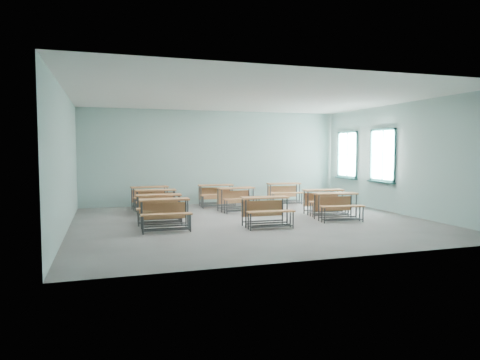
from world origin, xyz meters
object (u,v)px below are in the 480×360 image
object	(u,v)px
desk_unit_r3c0	(150,194)
desk_unit_r1c2	(325,198)
desk_unit_r1c0	(159,204)
desk_unit_r2c1	(237,195)
desk_unit_r0c2	(337,202)
desk_unit_r3c1	(216,192)
desk_unit_r0c1	(266,207)
desk_unit_r2c0	(156,198)
desk_unit_r0c0	(165,209)
desk_unit_r3c2	(285,190)

from	to	relation	value
desk_unit_r3c0	desk_unit_r1c2	bearing A→B (deg)	-35.75
desk_unit_r1c0	desk_unit_r2c1	bearing A→B (deg)	31.39
desk_unit_r3c0	desk_unit_r0c2	bearing A→B (deg)	-45.27
desk_unit_r3c0	desk_unit_r3c1	size ratio (longest dim) A/B	1.05
desk_unit_r0c1	desk_unit_r2c1	distance (m)	2.69
desk_unit_r0c2	desk_unit_r1c2	world-z (taller)	same
desk_unit_r0c1	desk_unit_r2c0	size ratio (longest dim) A/B	1.00
desk_unit_r0c0	desk_unit_r2c0	xyz separation A→B (m)	(0.07, 2.43, 0.00)
desk_unit_r2c0	desk_unit_r3c1	distance (m)	2.44
desk_unit_r0c1	desk_unit_r1c2	world-z (taller)	same
desk_unit_r1c2	desk_unit_r3c2	xyz separation A→B (m)	(-0.12, 2.58, 0.00)
desk_unit_r3c0	desk_unit_r0c0	bearing A→B (deg)	-97.15
desk_unit_r2c1	desk_unit_r3c1	world-z (taller)	same
desk_unit_r0c2	desk_unit_r1c2	bearing A→B (deg)	86.51
desk_unit_r0c2	desk_unit_r3c1	bearing A→B (deg)	129.27
desk_unit_r0c1	desk_unit_r3c2	bearing A→B (deg)	62.96
desk_unit_r2c1	desk_unit_r0c2	bearing A→B (deg)	-56.62
desk_unit_r0c1	desk_unit_r0c2	size ratio (longest dim) A/B	0.96
desk_unit_r3c2	desk_unit_r1c0	bearing A→B (deg)	-146.03
desk_unit_r0c2	desk_unit_r3c0	size ratio (longest dim) A/B	1.00
desk_unit_r0c2	desk_unit_r3c2	bearing A→B (deg)	95.71
desk_unit_r1c0	desk_unit_r3c2	bearing A→B (deg)	32.18
desk_unit_r2c1	desk_unit_r1c0	bearing A→B (deg)	-158.91
desk_unit_r0c2	desk_unit_r3c2	distance (m)	3.57
desk_unit_r2c1	desk_unit_r3c1	bearing A→B (deg)	96.86
desk_unit_r0c0	desk_unit_r0c2	world-z (taller)	same
desk_unit_r0c1	desk_unit_r1c2	distance (m)	2.64
desk_unit_r0c0	desk_unit_r2c1	size ratio (longest dim) A/B	0.95
desk_unit_r3c1	desk_unit_r2c1	bearing A→B (deg)	-73.92
desk_unit_r0c1	desk_unit_r3c0	world-z (taller)	same
desk_unit_r0c2	desk_unit_r2c1	world-z (taller)	same
desk_unit_r0c1	desk_unit_r2c1	xyz separation A→B (m)	(0.10, 2.69, 0.00)
desk_unit_r0c0	desk_unit_r2c1	xyz separation A→B (m)	(2.49, 2.39, 0.00)
desk_unit_r0c1	desk_unit_r0c0	bearing A→B (deg)	174.99
desk_unit_r1c2	desk_unit_r3c1	xyz separation A→B (m)	(-2.52, 2.67, 0.00)
desk_unit_r0c1	desk_unit_r0c2	world-z (taller)	same
desk_unit_r0c1	desk_unit_r2c1	world-z (taller)	same
desk_unit_r0c0	desk_unit_r3c0	size ratio (longest dim) A/B	0.95
desk_unit_r0c2	desk_unit_r3c1	xyz separation A→B (m)	(-2.34, 3.66, 0.00)
desk_unit_r1c2	desk_unit_r2c1	size ratio (longest dim) A/B	0.99
desk_unit_r0c1	desk_unit_r0c2	distance (m)	2.15
desk_unit_r0c1	desk_unit_r3c0	distance (m)	4.55
desk_unit_r0c2	desk_unit_r2c1	distance (m)	3.12
desk_unit_r1c2	desk_unit_r3c1	bearing A→B (deg)	139.29
desk_unit_r3c1	desk_unit_r3c0	bearing A→B (deg)	-175.63
desk_unit_r1c2	desk_unit_r0c0	bearing A→B (deg)	-162.02
desk_unit_r1c2	desk_unit_r0c2	bearing A→B (deg)	-94.17
desk_unit_r0c0	desk_unit_r0c1	world-z (taller)	same
desk_unit_r3c0	desk_unit_r3c1	distance (m)	2.15
desk_unit_r2c0	desk_unit_r3c0	size ratio (longest dim) A/B	0.96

